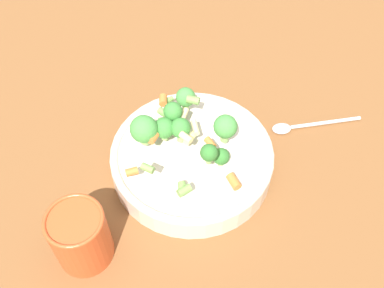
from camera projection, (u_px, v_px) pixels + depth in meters
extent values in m
plane|color=brown|center=(192.00, 167.00, 0.80)|extent=(3.00, 3.00, 0.00)
cylinder|color=beige|center=(192.00, 160.00, 0.78)|extent=(0.28, 0.28, 0.04)
torus|color=beige|center=(192.00, 152.00, 0.76)|extent=(0.28, 0.28, 0.01)
cylinder|color=#8CB766|center=(221.00, 162.00, 0.74)|extent=(0.01, 0.01, 0.01)
sphere|color=#33722D|center=(221.00, 156.00, 0.72)|extent=(0.03, 0.03, 0.03)
cylinder|color=#8CB766|center=(173.00, 120.00, 0.76)|extent=(0.01, 0.01, 0.02)
sphere|color=#3D8438|center=(173.00, 111.00, 0.75)|extent=(0.03, 0.03, 0.03)
cylinder|color=#8CB766|center=(179.00, 138.00, 0.76)|extent=(0.01, 0.01, 0.02)
sphere|color=#3D8438|center=(178.00, 129.00, 0.74)|extent=(0.03, 0.03, 0.03)
cylinder|color=#8CB766|center=(186.00, 106.00, 0.81)|extent=(0.01, 0.01, 0.02)
sphere|color=#479342|center=(186.00, 97.00, 0.79)|extent=(0.03, 0.03, 0.03)
cylinder|color=#8CB766|center=(209.00, 160.00, 0.69)|extent=(0.01, 0.01, 0.01)
sphere|color=#33722D|center=(209.00, 153.00, 0.68)|extent=(0.03, 0.03, 0.03)
cylinder|color=#8CB766|center=(165.00, 136.00, 0.76)|extent=(0.01, 0.01, 0.01)
sphere|color=#3D8438|center=(164.00, 128.00, 0.74)|extent=(0.04, 0.04, 0.04)
cylinder|color=#8CB766|center=(145.00, 139.00, 0.75)|extent=(0.02, 0.02, 0.01)
sphere|color=#479342|center=(144.00, 129.00, 0.73)|extent=(0.05, 0.05, 0.05)
cylinder|color=#8CB766|center=(225.00, 136.00, 0.74)|extent=(0.01, 0.01, 0.02)
sphere|color=#479342|center=(225.00, 126.00, 0.72)|extent=(0.04, 0.04, 0.04)
cylinder|color=beige|center=(183.00, 116.00, 0.76)|extent=(0.03, 0.02, 0.01)
cylinder|color=orange|center=(163.00, 100.00, 0.79)|extent=(0.02, 0.02, 0.01)
cylinder|color=orange|center=(153.00, 138.00, 0.73)|extent=(0.02, 0.02, 0.01)
cylinder|color=orange|center=(235.00, 181.00, 0.70)|extent=(0.02, 0.03, 0.01)
cylinder|color=#729E4C|center=(163.00, 114.00, 0.76)|extent=(0.02, 0.03, 0.01)
cylinder|color=#729E4C|center=(193.00, 100.00, 0.77)|extent=(0.02, 0.03, 0.01)
cylinder|color=#729E4C|center=(167.00, 101.00, 0.80)|extent=(0.03, 0.01, 0.01)
cylinder|color=beige|center=(191.00, 138.00, 0.75)|extent=(0.03, 0.02, 0.01)
cylinder|color=beige|center=(195.00, 127.00, 0.75)|extent=(0.02, 0.03, 0.01)
cylinder|color=#729E4C|center=(184.00, 191.00, 0.68)|extent=(0.02, 0.02, 0.01)
cylinder|color=#729E4C|center=(165.00, 121.00, 0.76)|extent=(0.03, 0.03, 0.01)
cylinder|color=#729E4C|center=(182.00, 189.00, 0.70)|extent=(0.02, 0.02, 0.01)
cylinder|color=beige|center=(185.00, 136.00, 0.72)|extent=(0.01, 0.02, 0.01)
cylinder|color=orange|center=(132.00, 172.00, 0.70)|extent=(0.02, 0.02, 0.01)
cylinder|color=orange|center=(210.00, 143.00, 0.71)|extent=(0.01, 0.02, 0.01)
cylinder|color=#729E4C|center=(148.00, 168.00, 0.68)|extent=(0.02, 0.02, 0.01)
cylinder|color=#CC4C23|center=(81.00, 237.00, 0.66)|extent=(0.09, 0.09, 0.10)
torus|color=#CC4C23|center=(73.00, 220.00, 0.62)|extent=(0.09, 0.09, 0.01)
cylinder|color=silver|center=(326.00, 123.00, 0.85)|extent=(0.12, 0.08, 0.01)
ellipsoid|color=silver|center=(282.00, 129.00, 0.85)|extent=(0.04, 0.04, 0.01)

